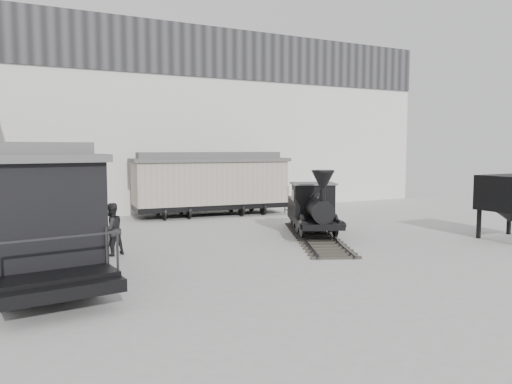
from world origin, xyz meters
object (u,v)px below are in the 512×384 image
visitor_a (101,229)px  visitor_b (111,229)px  boxcar (211,182)px  passenger_coach (14,201)px  locomotive (314,212)px

visitor_a → visitor_b: size_ratio=0.94×
boxcar → passenger_coach: size_ratio=0.64×
visitor_a → visitor_b: 0.62m
boxcar → visitor_b: (-7.15, -8.04, -0.94)m
locomotive → visitor_b: bearing=-156.2°
boxcar → visitor_a: boxcar is taller
boxcar → passenger_coach: passenger_coach is taller
boxcar → passenger_coach: (-10.21, -7.27, 0.15)m
locomotive → boxcar: boxcar is taller
locomotive → passenger_coach: 11.73m
locomotive → visitor_a: size_ratio=4.62×
boxcar → visitor_b: 10.80m
visitor_a → visitor_b: bearing=120.3°
visitor_b → boxcar: bearing=-152.9°
boxcar → visitor_a: bearing=-128.8°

